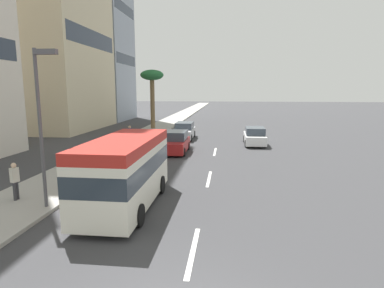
% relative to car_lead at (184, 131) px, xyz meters
% --- Properties ---
extents(ground_plane, '(198.00, 198.00, 0.00)m').
position_rel_car_lead_xyz_m(ground_plane, '(5.12, -3.38, -0.78)').
color(ground_plane, '#38383A').
extents(sidewalk_right, '(162.00, 3.71, 0.15)m').
position_rel_car_lead_xyz_m(sidewalk_right, '(5.12, 4.48, -0.71)').
color(sidewalk_right, '#9E9B93').
rests_on(sidewalk_right, ground_plane).
extents(lane_stripe_near, '(3.20, 0.16, 0.01)m').
position_rel_car_lead_xyz_m(lane_stripe_near, '(-22.78, -3.38, -0.78)').
color(lane_stripe_near, silver).
rests_on(lane_stripe_near, ground_plane).
extents(lane_stripe_mid, '(3.20, 0.16, 0.01)m').
position_rel_car_lead_xyz_m(lane_stripe_mid, '(-14.62, -3.38, -0.78)').
color(lane_stripe_mid, silver).
rests_on(lane_stripe_mid, ground_plane).
extents(lane_stripe_far, '(3.20, 0.16, 0.01)m').
position_rel_car_lead_xyz_m(lane_stripe_far, '(-6.66, -3.38, -0.78)').
color(lane_stripe_far, silver).
rests_on(lane_stripe_far, ground_plane).
extents(car_lead, '(4.74, 1.86, 1.65)m').
position_rel_car_lead_xyz_m(car_lead, '(0.00, 0.00, 0.00)').
color(car_lead, silver).
rests_on(car_lead, ground_plane).
extents(minibus_second, '(6.64, 2.43, 2.92)m').
position_rel_car_lead_xyz_m(minibus_second, '(-19.25, -0.14, 0.83)').
color(minibus_second, silver).
rests_on(minibus_second, ground_plane).
extents(car_third, '(4.47, 1.85, 1.59)m').
position_rel_car_lead_xyz_m(car_third, '(-2.84, -6.78, -0.03)').
color(car_third, white).
rests_on(car_third, ground_plane).
extents(car_fourth, '(4.30, 1.92, 1.68)m').
position_rel_car_lead_xyz_m(car_fourth, '(-7.26, -0.27, 0.01)').
color(car_fourth, '#A51E1E').
rests_on(car_fourth, ground_plane).
extents(pedestrian_near_lamp, '(0.38, 0.32, 1.66)m').
position_rel_car_lead_xyz_m(pedestrian_near_lamp, '(-19.41, 4.78, 0.28)').
color(pedestrian_near_lamp, '#333338').
rests_on(pedestrian_near_lamp, sidewalk_right).
extents(pedestrian_mid_block, '(0.39, 0.37, 1.79)m').
position_rel_car_lead_xyz_m(pedestrian_mid_block, '(-6.04, 3.80, 0.37)').
color(pedestrian_mid_block, red).
rests_on(pedestrian_mid_block, sidewalk_right).
extents(palm_tree, '(2.83, 2.83, 7.17)m').
position_rel_car_lead_xyz_m(palm_tree, '(7.26, 4.97, 5.38)').
color(palm_tree, brown).
rests_on(palm_tree, sidewalk_right).
extents(street_lamp, '(0.24, 0.97, 6.34)m').
position_rel_car_lead_xyz_m(street_lamp, '(-20.04, 2.90, 3.32)').
color(street_lamp, '#4C4C51').
rests_on(street_lamp, sidewalk_right).
extents(office_tower_far, '(10.20, 10.26, 32.04)m').
position_rel_car_lead_xyz_m(office_tower_far, '(19.10, 17.02, 15.24)').
color(office_tower_far, '#99A3B2').
rests_on(office_tower_far, ground_plane).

